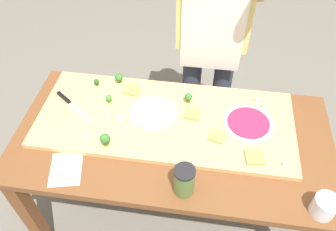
{
  "coord_description": "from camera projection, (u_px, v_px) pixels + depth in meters",
  "views": [
    {
      "loc": [
        0.13,
        -1.05,
        2.05
      ],
      "look_at": [
        -0.03,
        0.07,
        0.82
      ],
      "focal_mm": 36.02,
      "sensor_mm": 36.0,
      "label": 1
    }
  ],
  "objects": [
    {
      "name": "cheese_crumble_d",
      "position": [
        85.0,
        138.0,
        1.62
      ],
      "size": [
        0.02,
        0.02,
        0.02
      ],
      "primitive_type": "cube",
      "rotation": [
        0.0,
        0.0,
        0.92
      ],
      "color": "silver",
      "rests_on": "cutting_board"
    },
    {
      "name": "cutting_board",
      "position": [
        165.0,
        119.0,
        1.73
      ],
      "size": [
        1.3,
        0.55,
        0.03
      ],
      "primitive_type": "cube",
      "color": "tan",
      "rests_on": "prep_table"
    },
    {
      "name": "cook_center",
      "position": [
        213.0,
        28.0,
        1.9
      ],
      "size": [
        0.54,
        0.39,
        1.67
      ],
      "color": "#333847",
      "rests_on": "ground"
    },
    {
      "name": "cheese_crumble_e",
      "position": [
        121.0,
        118.0,
        1.7
      ],
      "size": [
        0.02,
        0.02,
        0.02
      ],
      "primitive_type": "cube",
      "rotation": [
        0.0,
        0.0,
        0.07
      ],
      "color": "white",
      "rests_on": "cutting_board"
    },
    {
      "name": "pizza_slice_far_left",
      "position": [
        217.0,
        137.0,
        1.63
      ],
      "size": [
        0.09,
        0.09,
        0.01
      ],
      "primitive_type": "cube",
      "rotation": [
        0.0,
        0.0,
        -0.26
      ],
      "color": "#899E4C",
      "rests_on": "cutting_board"
    },
    {
      "name": "pizza_slice_far_right",
      "position": [
        192.0,
        114.0,
        1.73
      ],
      "size": [
        0.09,
        0.09,
        0.01
      ],
      "primitive_type": "cube",
      "rotation": [
        0.0,
        0.0,
        -0.11
      ],
      "color": "#899E4C",
      "rests_on": "cutting_board"
    },
    {
      "name": "cheese_crumble_a",
      "position": [
        285.0,
        164.0,
        1.51
      ],
      "size": [
        0.02,
        0.02,
        0.02
      ],
      "primitive_type": "cube",
      "rotation": [
        0.0,
        0.0,
        1.26
      ],
      "color": "white",
      "rests_on": "cutting_board"
    },
    {
      "name": "cheese_crumble_f",
      "position": [
        257.0,
        100.0,
        1.79
      ],
      "size": [
        0.02,
        0.02,
        0.02
      ],
      "primitive_type": "cube",
      "rotation": [
        0.0,
        0.0,
        1.54
      ],
      "color": "white",
      "rests_on": "cutting_board"
    },
    {
      "name": "pizza_slice_near_left",
      "position": [
        131.0,
        90.0,
        1.85
      ],
      "size": [
        0.09,
        0.09,
        0.01
      ],
      "primitive_type": "cube",
      "rotation": [
        0.0,
        0.0,
        -0.15
      ],
      "color": "#899E4C",
      "rests_on": "cutting_board"
    },
    {
      "name": "recipe_note",
      "position": [
        66.0,
        169.0,
        1.54
      ],
      "size": [
        0.18,
        0.21,
        0.0
      ],
      "primitive_type": "cube",
      "rotation": [
        0.0,
        0.0,
        0.23
      ],
      "color": "white",
      "rests_on": "prep_table"
    },
    {
      "name": "flour_cup",
      "position": [
        324.0,
        207.0,
        1.36
      ],
      "size": [
        0.1,
        0.1,
        0.09
      ],
      "color": "white",
      "rests_on": "prep_table"
    },
    {
      "name": "broccoli_floret_back_left",
      "position": [
        109.0,
        98.0,
        1.77
      ],
      "size": [
        0.03,
        0.03,
        0.05
      ],
      "color": "#487A23",
      "rests_on": "cutting_board"
    },
    {
      "name": "pizza_whole_beet_magenta",
      "position": [
        248.0,
        123.0,
        1.68
      ],
      "size": [
        0.26,
        0.26,
        0.02
      ],
      "color": "beige",
      "rests_on": "cutting_board"
    },
    {
      "name": "cheese_crumble_b",
      "position": [
        265.0,
        106.0,
        1.76
      ],
      "size": [
        0.02,
        0.02,
        0.02
      ],
      "primitive_type": "cube",
      "rotation": [
        0.0,
        0.0,
        1.35
      ],
      "color": "white",
      "rests_on": "cutting_board"
    },
    {
      "name": "broccoli_floret_center_right",
      "position": [
        105.0,
        139.0,
        1.57
      ],
      "size": [
        0.05,
        0.05,
        0.07
      ],
      "color": "#3F7220",
      "rests_on": "cutting_board"
    },
    {
      "name": "broccoli_floret_back_mid",
      "position": [
        188.0,
        97.0,
        1.77
      ],
      "size": [
        0.04,
        0.04,
        0.06
      ],
      "color": "#3F7220",
      "rests_on": "cutting_board"
    },
    {
      "name": "ground_plane",
      "position": [
        172.0,
        208.0,
        2.23
      ],
      "size": [
        8.0,
        8.0,
        0.0
      ],
      "primitive_type": "plane",
      "color": "#6B665B"
    },
    {
      "name": "prep_table",
      "position": [
        173.0,
        148.0,
        1.75
      ],
      "size": [
        1.57,
        0.78,
        0.76
      ],
      "color": "brown",
      "rests_on": "ground"
    },
    {
      "name": "sauce_jar",
      "position": [
        184.0,
        180.0,
        1.41
      ],
      "size": [
        0.09,
        0.09,
        0.15
      ],
      "color": "#517033",
      "rests_on": "prep_table"
    },
    {
      "name": "broccoli_floret_front_mid",
      "position": [
        119.0,
        78.0,
        1.88
      ],
      "size": [
        0.04,
        0.04,
        0.06
      ],
      "color": "#3F7220",
      "rests_on": "cutting_board"
    },
    {
      "name": "chefs_knife",
      "position": [
        69.0,
        102.0,
        1.79
      ],
      "size": [
        0.24,
        0.19,
        0.02
      ],
      "color": "#B7BABF",
      "rests_on": "cutting_board"
    },
    {
      "name": "pizza_slice_near_right",
      "position": [
        254.0,
        157.0,
        1.54
      ],
      "size": [
        0.1,
        0.1,
        0.01
      ],
      "primitive_type": "cube",
      "rotation": [
        0.0,
        0.0,
        0.17
      ],
      "color": "#899E4C",
      "rests_on": "cutting_board"
    },
    {
      "name": "pizza_whole_white_garlic",
      "position": [
        153.0,
        113.0,
        1.73
      ],
      "size": [
        0.25,
        0.25,
        0.02
      ],
      "color": "beige",
      "rests_on": "cutting_board"
    },
    {
      "name": "broccoli_floret_back_right",
      "position": [
        96.0,
        82.0,
        1.87
      ],
      "size": [
        0.03,
        0.03,
        0.04
      ],
      "color": "#2C5915",
      "rests_on": "cutting_board"
    },
    {
      "name": "cheese_crumble_c",
      "position": [
        108.0,
        115.0,
        1.72
      ],
      "size": [
        0.02,
        0.02,
        0.01
      ],
      "primitive_type": "cube",
      "rotation": [
        0.0,
        0.0,
        0.72
      ],
      "color": "silver",
      "rests_on": "cutting_board"
    }
  ]
}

